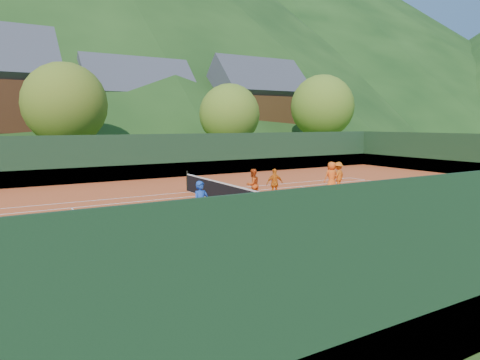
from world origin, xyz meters
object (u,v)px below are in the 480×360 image
chalet_mid (137,113)px  chalet_right (256,111)px  student_d (338,176)px  coach (201,205)px  student_c (331,177)px  ball_hopper (105,235)px  tennis_net (243,198)px  student_a (253,185)px  student_b (275,184)px

chalet_mid → chalet_right: size_ratio=1.06×
student_d → coach: bearing=2.4°
student_c → chalet_mid: (-0.67, 32.29, 4.15)m
student_d → chalet_right: size_ratio=0.13×
coach → ball_hopper: bearing=-161.7°
coach → tennis_net: coach is taller
student_a → tennis_net: size_ratio=0.13×
student_a → student_d: student_d is taller
tennis_net → chalet_mid: bearing=80.0°
student_d → chalet_mid: 32.29m
student_b → student_c: student_c is taller
student_b → tennis_net: student_b is taller
student_a → tennis_net: student_a is taller
chalet_right → ball_hopper: bearing=-128.1°
ball_hopper → student_b: bearing=30.8°
tennis_net → ball_hopper: size_ratio=12.07×
ball_hopper → chalet_mid: 40.55m
student_d → ball_hopper: (-14.32, -6.24, -0.04)m
tennis_net → chalet_mid: (6.00, 34.00, 4.47)m
ball_hopper → student_c: bearing=23.7°
chalet_right → chalet_mid: bearing=164.1°
chalet_right → student_d: bearing=-114.2°
student_a → student_d: bearing=174.5°
coach → chalet_mid: size_ratio=0.13×
chalet_mid → coach: bearing=-104.0°
student_b → student_d: 4.72m
student_a → chalet_mid: 32.91m
student_d → chalet_right: 31.00m
student_a → tennis_net: (-1.55, -1.67, -0.26)m
student_d → ball_hopper: 15.62m
student_b → student_c: size_ratio=0.91×
ball_hopper → chalet_mid: size_ratio=0.08×
student_c → student_d: bearing=-147.9°
student_a → student_d: (5.89, 0.35, 0.02)m
student_d → chalet_mid: bearing=-106.7°
student_a → student_b: bearing=164.0°
student_b → chalet_mid: bearing=-83.5°
student_b → chalet_right: 33.60m
ball_hopper → tennis_net: bearing=31.6°
student_b → tennis_net: (-2.75, -1.52, -0.24)m
student_b → chalet_right: chalet_right is taller
chalet_mid → chalet_right: chalet_right is taller
student_a → chalet_right: (18.45, 28.33, 4.47)m
student_b → chalet_right: (17.25, 28.48, 4.49)m
coach → student_c: 10.44m
student_a → chalet_right: chalet_right is taller
student_b → chalet_mid: chalet_mid is taller
coach → tennis_net: bearing=25.2°
student_a → student_b: size_ratio=1.02×
coach → chalet_right: (23.03, 32.14, 4.39)m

